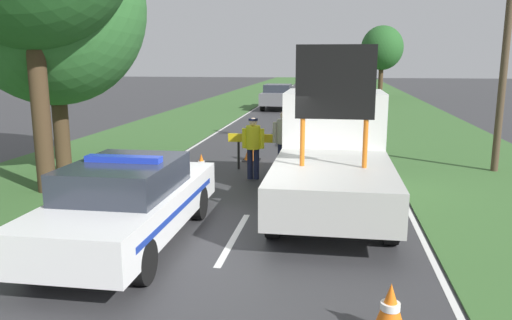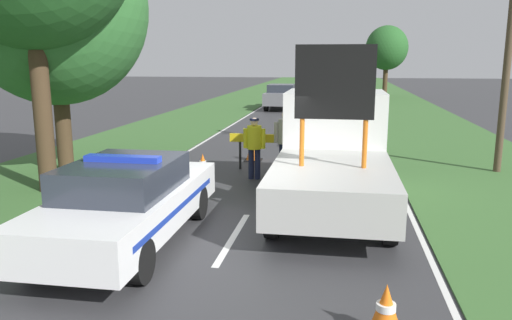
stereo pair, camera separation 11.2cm
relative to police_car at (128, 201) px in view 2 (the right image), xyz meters
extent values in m
plane|color=#333335|center=(1.72, 0.74, -0.76)|extent=(160.00, 160.00, 0.00)
cube|color=silver|center=(1.72, 0.56, -0.76)|extent=(0.12, 2.71, 0.01)
cube|color=silver|center=(1.72, 6.57, -0.76)|extent=(0.12, 2.71, 0.01)
cube|color=silver|center=(1.72, 12.58, -0.76)|extent=(0.12, 2.71, 0.01)
cube|color=silver|center=(1.72, 18.59, -0.76)|extent=(0.12, 2.71, 0.01)
cube|color=silver|center=(1.72, 24.60, -0.76)|extent=(0.12, 2.71, 0.01)
cube|color=silver|center=(1.72, 30.61, -0.76)|extent=(0.12, 2.71, 0.01)
cube|color=silver|center=(1.72, 36.62, -0.76)|extent=(0.12, 2.71, 0.01)
cube|color=silver|center=(1.72, 42.63, -0.76)|extent=(0.12, 2.71, 0.01)
cube|color=silver|center=(1.72, 48.64, -0.76)|extent=(0.12, 2.71, 0.01)
cube|color=silver|center=(1.72, 54.65, -0.76)|extent=(0.12, 2.71, 0.01)
cube|color=silver|center=(-1.62, 21.06, -0.76)|extent=(0.10, 67.75, 0.01)
cube|color=silver|center=(5.07, 21.06, -0.76)|extent=(0.10, 67.75, 0.01)
cube|color=#38602D|center=(-4.20, 20.74, -0.75)|extent=(4.96, 120.00, 0.03)
cube|color=#38602D|center=(7.65, 20.74, -0.75)|extent=(4.96, 120.00, 0.03)
cube|color=white|center=(0.00, 0.02, -0.11)|extent=(1.84, 4.84, 0.64)
cube|color=#282D38|center=(0.00, -0.12, 0.46)|extent=(1.62, 2.23, 0.51)
cylinder|color=black|center=(-0.80, 1.52, -0.43)|extent=(0.24, 0.67, 0.67)
cylinder|color=black|center=(0.80, 1.52, -0.43)|extent=(0.24, 0.67, 0.67)
cylinder|color=black|center=(-0.80, -1.48, -0.43)|extent=(0.24, 0.67, 0.67)
cylinder|color=black|center=(0.80, -1.48, -0.43)|extent=(0.24, 0.67, 0.67)
cube|color=#1E38C6|center=(0.00, -0.12, 0.77)|extent=(1.29, 0.24, 0.10)
cube|color=#193399|center=(0.00, 0.02, -0.08)|extent=(1.85, 3.97, 0.10)
cube|color=black|center=(0.00, 2.48, -0.18)|extent=(1.01, 0.08, 0.38)
cube|color=white|center=(3.45, 4.28, 0.67)|extent=(2.29, 2.06, 1.97)
cube|color=#232833|center=(3.45, 5.29, 1.02)|extent=(1.95, 0.04, 0.86)
cube|color=#B2B2AD|center=(3.45, 1.44, 0.05)|extent=(2.29, 3.63, 0.73)
cylinder|color=#D16619|center=(2.87, 1.44, 0.87)|extent=(0.09, 0.09, 0.90)
cylinder|color=#D16619|center=(4.03, 1.44, 0.87)|extent=(0.09, 0.09, 0.90)
cube|color=black|center=(3.45, 1.44, 1.99)|extent=(1.44, 0.12, 1.34)
cylinder|color=black|center=(2.42, 4.28, -0.31)|extent=(0.24, 0.90, 0.90)
cylinder|color=black|center=(4.48, 4.28, -0.31)|extent=(0.24, 0.90, 0.90)
cylinder|color=black|center=(2.42, 0.71, -0.31)|extent=(0.24, 0.90, 0.90)
cylinder|color=black|center=(4.48, 0.71, -0.31)|extent=(0.24, 0.90, 0.90)
cylinder|color=black|center=(0.73, 6.24, -0.36)|extent=(0.07, 0.07, 0.81)
cylinder|color=black|center=(3.13, 6.24, -0.36)|extent=(0.07, 0.07, 0.81)
cube|color=yellow|center=(0.68, 6.24, 0.16)|extent=(0.50, 0.08, 0.24)
cube|color=black|center=(1.18, 6.24, 0.16)|extent=(0.50, 0.08, 0.24)
cube|color=yellow|center=(1.68, 6.24, 0.16)|extent=(0.50, 0.08, 0.24)
cube|color=black|center=(2.18, 6.24, 0.16)|extent=(0.50, 0.08, 0.24)
cube|color=yellow|center=(2.68, 6.24, 0.16)|extent=(0.50, 0.08, 0.24)
cube|color=black|center=(3.18, 6.24, 0.16)|extent=(0.50, 0.08, 0.24)
cylinder|color=#191E38|center=(1.26, 5.08, -0.35)|extent=(0.15, 0.15, 0.82)
cylinder|color=#191E38|center=(1.43, 5.08, -0.35)|extent=(0.15, 0.15, 0.82)
cylinder|color=yellow|center=(1.34, 5.08, 0.37)|extent=(0.38, 0.38, 0.62)
cylinder|color=yellow|center=(1.11, 5.08, 0.34)|extent=(0.12, 0.12, 0.52)
cylinder|color=yellow|center=(1.58, 5.08, 0.34)|extent=(0.12, 0.12, 0.52)
sphere|color=beige|center=(1.34, 5.08, 0.78)|extent=(0.21, 0.21, 0.21)
cylinder|color=#141933|center=(1.34, 5.08, 0.84)|extent=(0.24, 0.24, 0.05)
cylinder|color=#191E38|center=(2.03, 5.64, -0.32)|extent=(0.17, 0.17, 0.89)
cylinder|color=#191E38|center=(2.21, 5.64, -0.32)|extent=(0.17, 0.17, 0.89)
cylinder|color=#B2AD9E|center=(2.12, 5.64, 0.46)|extent=(0.41, 0.41, 0.67)
cylinder|color=#B2AD9E|center=(1.87, 5.64, 0.43)|extent=(0.13, 0.13, 0.57)
cylinder|color=#B2AD9E|center=(2.37, 5.64, 0.43)|extent=(0.13, 0.13, 0.57)
sphere|color=beige|center=(2.12, 5.64, 0.91)|extent=(0.23, 0.23, 0.23)
cone|color=orange|center=(4.15, -2.35, -0.42)|extent=(0.40, 0.40, 0.62)
cylinder|color=white|center=(4.15, -2.35, -0.39)|extent=(0.23, 0.23, 0.09)
cube|color=black|center=(0.89, 7.53, -0.75)|extent=(0.53, 0.53, 0.03)
cone|color=orange|center=(0.89, 7.53, -0.38)|extent=(0.45, 0.45, 0.70)
cylinder|color=white|center=(0.89, 7.53, -0.35)|extent=(0.26, 0.26, 0.10)
cube|color=black|center=(-0.19, 5.46, -0.75)|extent=(0.41, 0.41, 0.03)
cone|color=orange|center=(-0.19, 5.46, -0.46)|extent=(0.35, 0.35, 0.54)
cylinder|color=white|center=(-0.19, 5.46, -0.44)|extent=(0.20, 0.20, 0.08)
cube|color=black|center=(3.41, 5.76, -0.75)|extent=(0.44, 0.44, 0.03)
cone|color=orange|center=(3.41, 5.76, -0.44)|extent=(0.38, 0.38, 0.59)
cylinder|color=white|center=(3.41, 5.76, -0.41)|extent=(0.21, 0.21, 0.08)
cube|color=silver|center=(3.32, 11.39, -0.07)|extent=(1.71, 3.91, 0.62)
cube|color=#282D38|center=(3.32, 11.27, 0.51)|extent=(1.51, 1.80, 0.52)
cylinder|color=black|center=(2.58, 12.60, -0.38)|extent=(0.24, 0.77, 0.77)
cylinder|color=black|center=(4.05, 12.60, -0.38)|extent=(0.24, 0.77, 0.77)
cylinder|color=black|center=(2.58, 10.17, -0.38)|extent=(0.24, 0.77, 0.77)
cylinder|color=black|center=(4.05, 10.17, -0.38)|extent=(0.24, 0.77, 0.77)
cube|color=#B2B2B7|center=(3.66, 18.30, -0.09)|extent=(1.74, 4.56, 0.60)
cube|color=#282D38|center=(3.66, 18.16, 0.49)|extent=(1.53, 2.10, 0.57)
cylinder|color=black|center=(2.91, 19.71, -0.39)|extent=(0.24, 0.75, 0.75)
cylinder|color=black|center=(4.41, 19.71, -0.39)|extent=(0.24, 0.75, 0.75)
cylinder|color=black|center=(2.91, 16.88, -0.39)|extent=(0.24, 0.75, 0.75)
cylinder|color=black|center=(4.41, 16.88, -0.39)|extent=(0.24, 0.75, 0.75)
cube|color=slate|center=(-0.14, 24.30, -0.03)|extent=(1.85, 4.63, 0.74)
cube|color=#282D38|center=(-0.14, 24.17, 0.58)|extent=(1.62, 2.13, 0.48)
cylinder|color=black|center=(-0.95, 25.74, -0.40)|extent=(0.24, 0.74, 0.74)
cylinder|color=black|center=(0.66, 25.74, -0.40)|extent=(0.24, 0.74, 0.74)
cylinder|color=black|center=(-0.95, 22.87, -0.40)|extent=(0.24, 0.74, 0.74)
cylinder|color=black|center=(0.66, 22.87, -0.40)|extent=(0.24, 0.74, 0.74)
cube|color=black|center=(3.58, 31.51, -0.02)|extent=(1.70, 4.14, 0.77)
cube|color=#282D38|center=(3.58, 31.39, 0.64)|extent=(1.50, 1.90, 0.56)
cylinder|color=black|center=(2.85, 32.79, -0.41)|extent=(0.24, 0.71, 0.71)
cylinder|color=black|center=(4.32, 32.79, -0.41)|extent=(0.24, 0.71, 0.71)
cylinder|color=black|center=(2.85, 30.23, -0.41)|extent=(0.24, 0.71, 0.71)
cylinder|color=black|center=(4.32, 30.23, -0.41)|extent=(0.24, 0.71, 0.71)
cylinder|color=#42301E|center=(-3.36, 2.94, 1.27)|extent=(0.42, 0.42, 4.07)
cylinder|color=#42301E|center=(-4.02, 4.89, 0.57)|extent=(0.43, 0.43, 2.67)
ellipsoid|color=#2D662D|center=(-4.02, 4.89, 3.75)|extent=(4.93, 4.93, 5.17)
cylinder|color=#42301E|center=(7.22, 35.28, 0.63)|extent=(0.38, 0.38, 2.79)
ellipsoid|color=#235623|center=(7.22, 35.28, 3.31)|extent=(3.42, 3.42, 3.60)
cylinder|color=#473828|center=(8.02, 6.99, 3.49)|extent=(0.20, 0.20, 8.51)
camera|label=1|loc=(3.44, -7.82, 2.40)|focal=35.00mm
camera|label=2|loc=(3.55, -7.80, 2.40)|focal=35.00mm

